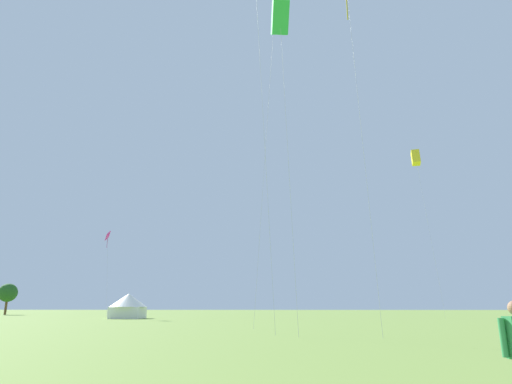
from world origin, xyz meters
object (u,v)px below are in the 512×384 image
tree_distant_left (8,293)px  festival_tent_left (128,305)px  kite_green_box (280,18)px  kite_yellow_box (416,158)px  kite_magenta_diamond (108,238)px

tree_distant_left → festival_tent_left: bearing=-37.4°
tree_distant_left → kite_green_box: bearing=-47.8°
kite_green_box → tree_distant_left: 82.13m
kite_yellow_box → festival_tent_left: size_ratio=4.45×
tree_distant_left → kite_magenta_diamond: bearing=-39.5°
kite_magenta_diamond → festival_tent_left: bearing=-20.3°
festival_tent_left → kite_yellow_box: bearing=-3.9°
kite_magenta_diamond → tree_distant_left: size_ratio=2.07×
kite_yellow_box → kite_magenta_diamond: 45.56m
kite_yellow_box → kite_green_box: 36.78m
kite_magenta_diamond → festival_tent_left: size_ratio=2.44×
kite_magenta_diamond → kite_green_box: bearing=-54.8°
kite_green_box → kite_magenta_diamond: bearing=125.2°
kite_green_box → festival_tent_left: size_ratio=4.38×
kite_green_box → festival_tent_left: kite_green_box is taller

